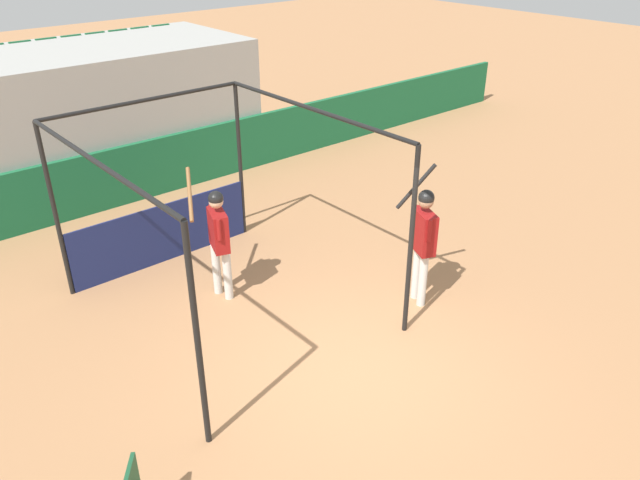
% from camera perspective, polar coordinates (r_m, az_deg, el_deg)
% --- Properties ---
extents(ground_plane, '(60.00, 60.00, 0.00)m').
position_cam_1_polar(ground_plane, '(8.43, 3.20, -11.53)').
color(ground_plane, '#A8754C').
extents(outfield_wall, '(24.00, 0.12, 1.21)m').
position_cam_1_polar(outfield_wall, '(13.24, -17.63, 5.61)').
color(outfield_wall, '#196038').
rests_on(outfield_wall, ground).
extents(bleacher_section, '(7.05, 3.20, 2.89)m').
position_cam_1_polar(bleacher_section, '(14.46, -20.89, 10.46)').
color(bleacher_section, '#9E9E99').
rests_on(bleacher_section, ground).
extents(batting_cage, '(3.34, 4.13, 2.82)m').
position_cam_1_polar(batting_cage, '(9.81, -12.27, 2.72)').
color(batting_cage, black).
rests_on(batting_cage, ground).
extents(player_batter, '(0.61, 1.01, 1.95)m').
position_cam_1_polar(player_batter, '(9.41, -9.31, 0.55)').
color(player_batter, silver).
rests_on(player_batter, ground).
extents(player_waiting, '(0.56, 0.83, 2.13)m').
position_cam_1_polar(player_waiting, '(9.25, 9.38, 0.45)').
color(player_waiting, silver).
rests_on(player_waiting, ground).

